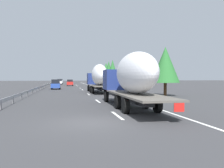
# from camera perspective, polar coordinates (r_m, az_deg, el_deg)

# --- Properties ---
(ground_plane) EXTENTS (260.00, 260.00, 0.00)m
(ground_plane) POSITION_cam_1_polar(r_m,az_deg,el_deg) (52.33, -9.60, -1.04)
(ground_plane) COLOR #38383A
(lane_stripe_0) EXTENTS (3.20, 0.20, 0.01)m
(lane_stripe_0) POSITION_cam_1_polar(r_m,az_deg,el_deg) (14.79, 1.24, -7.57)
(lane_stripe_0) COLOR white
(lane_stripe_0) RESTS_ON ground_plane
(lane_stripe_1) EXTENTS (3.20, 0.20, 0.01)m
(lane_stripe_1) POSITION_cam_1_polar(r_m,az_deg,el_deg) (23.64, -3.44, -4.14)
(lane_stripe_1) COLOR white
(lane_stripe_1) RESTS_ON ground_plane
(lane_stripe_2) EXTENTS (3.20, 0.20, 0.01)m
(lane_stripe_2) POSITION_cam_1_polar(r_m,az_deg,el_deg) (33.31, -5.67, -2.49)
(lane_stripe_2) COLOR white
(lane_stripe_2) RESTS_ON ground_plane
(lane_stripe_3) EXTENTS (3.20, 0.20, 0.01)m
(lane_stripe_3) POSITION_cam_1_polar(r_m,az_deg,el_deg) (45.76, -7.14, -1.39)
(lane_stripe_3) COLOR white
(lane_stripe_3) RESTS_ON ground_plane
(lane_stripe_4) EXTENTS (3.20, 0.20, 0.01)m
(lane_stripe_4) POSITION_cam_1_polar(r_m,az_deg,el_deg) (52.91, -7.67, -1.00)
(lane_stripe_4) COLOR white
(lane_stripe_4) RESTS_ON ground_plane
(lane_stripe_5) EXTENTS (3.20, 0.20, 0.01)m
(lane_stripe_5) POSITION_cam_1_polar(r_m,az_deg,el_deg) (66.36, -8.36, -0.48)
(lane_stripe_5) COLOR white
(lane_stripe_5) RESTS_ON ground_plane
(lane_stripe_6) EXTENTS (3.20, 0.20, 0.01)m
(lane_stripe_6) POSITION_cam_1_polar(r_m,az_deg,el_deg) (71.33, -8.54, -0.34)
(lane_stripe_6) COLOR white
(lane_stripe_6) RESTS_ON ground_plane
(lane_stripe_7) EXTENTS (3.20, 0.20, 0.01)m
(lane_stripe_7) POSITION_cam_1_polar(r_m,az_deg,el_deg) (80.11, -8.82, -0.14)
(lane_stripe_7) COLOR white
(lane_stripe_7) RESTS_ON ground_plane
(edge_line_right) EXTENTS (110.00, 0.20, 0.01)m
(edge_line_right) POSITION_cam_1_polar(r_m,az_deg,el_deg) (57.72, -4.26, -0.77)
(edge_line_right) COLOR white
(edge_line_right) RESTS_ON ground_plane
(truck_lead) EXTENTS (12.34, 2.55, 4.34)m
(truck_lead) POSITION_cam_1_polar(r_m,az_deg,el_deg) (36.61, -3.34, 1.70)
(truck_lead) COLOR navy
(truck_lead) RESTS_ON ground_plane
(truck_trailing) EXTENTS (14.07, 2.55, 4.18)m
(truck_trailing) POSITION_cam_1_polar(r_m,az_deg,el_deg) (18.25, 4.56, 1.72)
(truck_trailing) COLOR navy
(truck_trailing) RESTS_ON ground_plane
(car_red_compact) EXTENTS (4.05, 1.81, 1.79)m
(car_red_compact) POSITION_cam_1_polar(r_m,az_deg,el_deg) (68.59, -10.12, 0.33)
(car_red_compact) COLOR red
(car_red_compact) RESTS_ON ground_plane
(car_silver_hatch) EXTENTS (4.33, 1.79, 1.78)m
(car_silver_hatch) POSITION_cam_1_polar(r_m,az_deg,el_deg) (96.03, -12.31, 0.66)
(car_silver_hatch) COLOR #ADB2B7
(car_silver_hatch) RESTS_ON ground_plane
(car_white_van) EXTENTS (4.62, 1.76, 1.87)m
(car_white_van) POSITION_cam_1_polar(r_m,az_deg,el_deg) (83.04, -12.55, 0.55)
(car_white_van) COLOR white
(car_white_van) RESTS_ON ground_plane
(car_blue_sedan) EXTENTS (4.59, 1.77, 1.98)m
(car_blue_sedan) POSITION_cam_1_polar(r_m,az_deg,el_deg) (48.94, -13.41, -0.08)
(car_blue_sedan) COLOR #28479E
(car_blue_sedan) RESTS_ON ground_plane
(road_sign) EXTENTS (0.10, 0.90, 2.99)m
(road_sign) POSITION_cam_1_polar(r_m,az_deg,el_deg) (58.65, -3.20, 1.29)
(road_sign) COLOR gray
(road_sign) RESTS_ON ground_plane
(tree_0) EXTENTS (3.12, 3.12, 7.25)m
(tree_0) POSITION_cam_1_polar(r_m,az_deg,el_deg) (69.94, -0.78, 3.31)
(tree_0) COLOR #472D19
(tree_0) RESTS_ON ground_plane
(tree_1) EXTENTS (3.65, 3.65, 6.29)m
(tree_1) POSITION_cam_1_polar(r_m,az_deg,el_deg) (31.04, 12.74, 4.54)
(tree_1) COLOR #472D19
(tree_1) RESTS_ON ground_plane
(tree_2) EXTENTS (3.43, 3.43, 7.38)m
(tree_2) POSITION_cam_1_polar(r_m,az_deg,el_deg) (66.86, 0.15, 3.35)
(tree_2) COLOR #472D19
(tree_2) RESTS_ON ground_plane
(tree_3) EXTENTS (2.60, 2.60, 5.99)m
(tree_3) POSITION_cam_1_polar(r_m,az_deg,el_deg) (64.03, 1.98, 2.91)
(tree_3) COLOR #472D19
(tree_3) RESTS_ON ground_plane
(tree_4) EXTENTS (3.87, 3.87, 6.97)m
(tree_4) POSITION_cam_1_polar(r_m,az_deg,el_deg) (74.06, -1.42, 3.06)
(tree_4) COLOR #472D19
(tree_4) RESTS_ON ground_plane
(tree_5) EXTENTS (2.73, 2.73, 5.04)m
(tree_5) POSITION_cam_1_polar(r_m,az_deg,el_deg) (91.63, -2.02, 2.09)
(tree_5) COLOR #472D19
(tree_5) RESTS_ON ground_plane
(guardrail_median) EXTENTS (94.00, 0.10, 0.76)m
(guardrail_median) POSITION_cam_1_polar(r_m,az_deg,el_deg) (55.49, -15.89, -0.33)
(guardrail_median) COLOR #9EA0A5
(guardrail_median) RESTS_ON ground_plane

